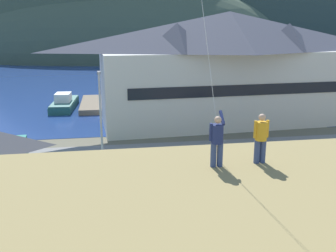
# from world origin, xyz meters

# --- Properties ---
(ground_plane) EXTENTS (600.00, 600.00, 0.00)m
(ground_plane) POSITION_xyz_m (0.00, 0.00, 0.00)
(ground_plane) COLOR #66604C
(parking_lot_pad) EXTENTS (40.00, 20.00, 0.10)m
(parking_lot_pad) POSITION_xyz_m (0.00, 5.00, 0.05)
(parking_lot_pad) COLOR gray
(parking_lot_pad) RESTS_ON ground
(bay_water) EXTENTS (360.00, 84.00, 0.03)m
(bay_water) POSITION_xyz_m (0.00, 60.00, 0.01)
(bay_water) COLOR navy
(bay_water) RESTS_ON ground
(far_hill_west_ridge) EXTENTS (103.46, 61.85, 76.42)m
(far_hill_west_ridge) POSITION_xyz_m (2.30, 120.04, 0.00)
(far_hill_west_ridge) COLOR #3D4C38
(far_hill_west_ridge) RESTS_ON ground
(far_hill_east_peak) EXTENTS (107.48, 52.71, 49.22)m
(far_hill_east_peak) POSITION_xyz_m (6.15, 110.67, 0.00)
(far_hill_east_peak) COLOR #42513D
(far_hill_east_peak) RESTS_ON ground
(far_hill_center_saddle) EXTENTS (129.03, 45.53, 60.93)m
(far_hill_center_saddle) POSITION_xyz_m (52.17, 120.91, 0.00)
(far_hill_center_saddle) COLOR #2D3D33
(far_hill_center_saddle) RESTS_ON ground
(harbor_lodge) EXTENTS (29.28, 11.64, 12.00)m
(harbor_lodge) POSITION_xyz_m (9.07, 21.81, 6.34)
(harbor_lodge) COLOR beige
(harbor_lodge) RESTS_ON ground
(storage_shed_waterside) EXTENTS (6.17, 5.21, 4.72)m
(storage_shed_waterside) POSITION_xyz_m (3.24, 22.99, 2.45)
(storage_shed_waterside) COLOR beige
(storage_shed_waterside) RESTS_ON ground
(wharf_dock) EXTENTS (3.20, 10.50, 0.70)m
(wharf_dock) POSITION_xyz_m (-5.96, 32.63, 0.35)
(wharf_dock) COLOR #70604C
(wharf_dock) RESTS_ON ground
(moored_boat_wharfside) EXTENTS (3.12, 8.43, 2.16)m
(moored_boat_wharfside) POSITION_xyz_m (-9.66, 31.96, 0.72)
(moored_boat_wharfside) COLOR #23564C
(moored_boat_wharfside) RESTS_ON ground
(parked_car_mid_row_far) EXTENTS (4.32, 2.30, 1.82)m
(parked_car_mid_row_far) POSITION_xyz_m (-6.29, 1.02, 1.06)
(parked_car_mid_row_far) COLOR black
(parked_car_mid_row_far) RESTS_ON parking_lot_pad
(parked_car_mid_row_center) EXTENTS (4.27, 2.20, 1.82)m
(parked_car_mid_row_center) POSITION_xyz_m (8.66, 6.52, 1.06)
(parked_car_mid_row_center) COLOR black
(parked_car_mid_row_center) RESTS_ON parking_lot_pad
(parked_car_corner_spot) EXTENTS (4.35, 2.37, 1.82)m
(parked_car_corner_spot) POSITION_xyz_m (1.19, 0.31, 1.06)
(parked_car_corner_spot) COLOR #236633
(parked_car_corner_spot) RESTS_ON parking_lot_pad
(parked_car_lone_by_shed) EXTENTS (4.33, 2.31, 1.82)m
(parked_car_lone_by_shed) POSITION_xyz_m (-4.45, 6.71, 1.06)
(parked_car_lone_by_shed) COLOR #236633
(parked_car_lone_by_shed) RESTS_ON parking_lot_pad
(parking_light_pole) EXTENTS (0.24, 0.78, 7.14)m
(parking_light_pole) POSITION_xyz_m (-4.53, 10.55, 4.21)
(parking_light_pole) COLOR #ADADB2
(parking_light_pole) RESTS_ON parking_lot_pad
(person_kite_flyer) EXTENTS (0.54, 0.65, 1.86)m
(person_kite_flyer) POSITION_xyz_m (-0.35, -6.44, 6.92)
(person_kite_flyer) COLOR #384770
(person_kite_flyer) RESTS_ON grassy_hill_foreground
(person_companion) EXTENTS (0.55, 0.40, 1.74)m
(person_companion) POSITION_xyz_m (1.22, -6.33, 6.90)
(person_companion) COLOR #384770
(person_companion) RESTS_ON grassy_hill_foreground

